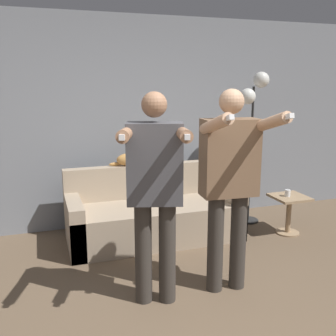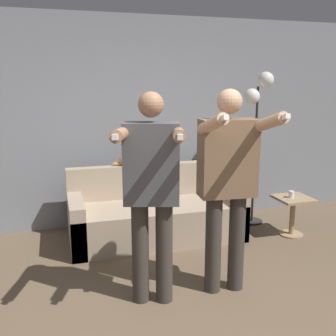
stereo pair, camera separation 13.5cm
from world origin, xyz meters
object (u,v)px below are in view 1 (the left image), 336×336
object	(u,v)px
person_right	(230,177)
cat	(130,159)
side_table	(289,207)
floor_lamp	(253,106)
person_left	(155,186)
cup	(288,193)
couch	(154,216)

from	to	relation	value
person_right	cat	world-z (taller)	person_right
side_table	floor_lamp	bearing A→B (deg)	114.00
person_left	cat	world-z (taller)	person_left
cat	person_left	bearing A→B (deg)	-96.12
cup	side_table	bearing A→B (deg)	3.79
side_table	couch	bearing A→B (deg)	166.64
side_table	cup	xyz separation A→B (m)	(-0.04, -0.00, 0.18)
couch	person_left	distance (m)	1.57
person_left	floor_lamp	size ratio (longest dim) A/B	0.90
couch	cup	size ratio (longest dim) A/B	24.50
floor_lamp	person_left	bearing A→B (deg)	-139.25
cup	couch	bearing A→B (deg)	166.26
person_left	person_right	world-z (taller)	person_right
person_left	floor_lamp	bearing A→B (deg)	57.06
person_left	floor_lamp	world-z (taller)	floor_lamp
floor_lamp	side_table	xyz separation A→B (m)	(0.24, -0.53, -1.18)
cup	floor_lamp	bearing A→B (deg)	110.60
cup	person_left	bearing A→B (deg)	-153.67
couch	cat	bearing A→B (deg)	123.29
cat	side_table	xyz separation A→B (m)	(1.79, -0.68, -0.58)
couch	floor_lamp	distance (m)	1.84
person_left	cat	bearing A→B (deg)	100.19
couch	person_left	world-z (taller)	person_left
person_left	floor_lamp	distance (m)	2.33
person_right	cup	size ratio (longest dim) A/B	21.69
cup	cat	bearing A→B (deg)	158.71
couch	person_left	size ratio (longest dim) A/B	1.14
cat	side_table	world-z (taller)	cat
person_left	person_right	xyz separation A→B (m)	(0.65, 0.00, 0.02)
couch	person_right	bearing A→B (deg)	-78.11
person_right	side_table	distance (m)	1.76
couch	cup	distance (m)	1.62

